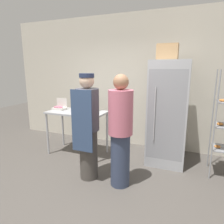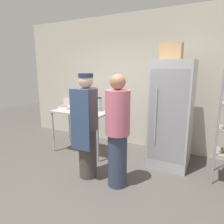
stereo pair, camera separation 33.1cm
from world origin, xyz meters
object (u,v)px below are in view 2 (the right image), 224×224
(donut_box, at_px, (65,107))
(person_customer, at_px, (118,131))
(refrigerator, at_px, (172,114))
(person_baker, at_px, (87,125))
(blender_pitcher, at_px, (99,105))
(cardboard_storage_box, at_px, (171,52))

(donut_box, distance_m, person_customer, 1.89)
(refrigerator, height_order, person_baker, refrigerator)
(donut_box, height_order, person_customer, person_customer)
(person_baker, distance_m, person_customer, 0.56)
(blender_pitcher, bearing_deg, refrigerator, 5.38)
(donut_box, height_order, person_baker, person_baker)
(blender_pitcher, xyz_separation_m, person_customer, (0.90, -0.97, -0.17))
(donut_box, xyz_separation_m, person_baker, (1.14, -0.82, -0.07))
(cardboard_storage_box, height_order, person_baker, cardboard_storage_box)
(person_baker, relative_size, person_customer, 1.00)
(cardboard_storage_box, xyz_separation_m, person_baker, (-1.05, -1.13, -1.19))
(refrigerator, bearing_deg, person_baker, -135.51)
(cardboard_storage_box, height_order, person_customer, cardboard_storage_box)
(person_baker, bearing_deg, blender_pitcher, 109.64)
(donut_box, bearing_deg, person_customer, -25.96)
(refrigerator, bearing_deg, cardboard_storage_box, 159.85)
(refrigerator, xyz_separation_m, cardboard_storage_box, (-0.08, 0.03, 1.11))
(person_baker, bearing_deg, donut_box, 144.25)
(blender_pitcher, relative_size, person_customer, 0.17)
(refrigerator, bearing_deg, donut_box, -172.95)
(person_baker, bearing_deg, refrigerator, 44.49)
(blender_pitcher, relative_size, person_baker, 0.17)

